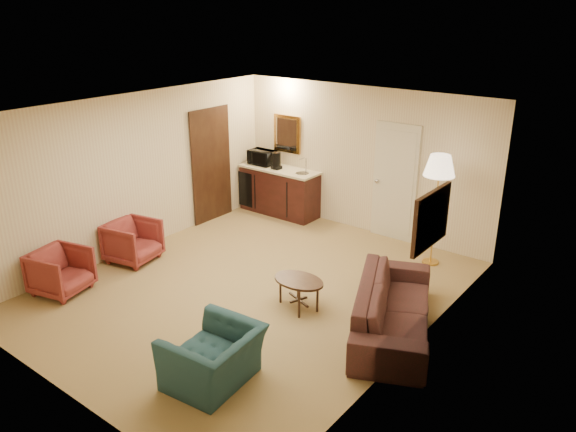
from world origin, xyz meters
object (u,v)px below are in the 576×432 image
object	(u,v)px
coffee_maker	(276,161)
rose_chair_far	(61,269)
waste_bin	(304,214)
rose_chair_near	(133,239)
teal_armchair	(213,349)
coffee_table	(299,293)
floor_lamp	(435,211)
wetbar_cabinet	(279,191)
sofa	(394,300)
microwave	(262,156)

from	to	relation	value
coffee_maker	rose_chair_far	bearing A→B (deg)	-104.86
waste_bin	rose_chair_near	bearing A→B (deg)	-110.20
teal_armchair	coffee_table	distance (m)	1.90
coffee_table	floor_lamp	xyz separation A→B (m)	(0.84, 2.41, 0.69)
waste_bin	coffee_maker	bearing A→B (deg)	179.68
wetbar_cabinet	rose_chair_far	xyz separation A→B (m)	(-0.44, -4.46, -0.10)
wetbar_cabinet	coffee_maker	size ratio (longest dim) A/B	5.11
sofa	rose_chair_near	distance (m)	4.34
rose_chair_near	coffee_maker	distance (m)	3.21
rose_chair_near	rose_chair_far	bearing A→B (deg)	170.65
wetbar_cabinet	coffee_maker	xyz separation A→B (m)	(-0.02, -0.07, 0.62)
waste_bin	sofa	bearing A→B (deg)	-37.37
waste_bin	floor_lamp	bearing A→B (deg)	-5.29
wetbar_cabinet	sofa	world-z (taller)	wetbar_cabinet
floor_lamp	waste_bin	size ratio (longest dim) A/B	6.16
rose_chair_near	microwave	bearing A→B (deg)	-12.21
rose_chair_far	microwave	size ratio (longest dim) A/B	1.40
teal_armchair	microwave	world-z (taller)	microwave
sofa	coffee_table	distance (m)	1.34
waste_bin	microwave	world-z (taller)	microwave
microwave	coffee_table	bearing A→B (deg)	-43.76
teal_armchair	rose_chair_far	bearing A→B (deg)	-98.48
wetbar_cabinet	coffee_table	bearing A→B (deg)	-47.49
teal_armchair	microwave	xyz separation A→B (m)	(-3.20, 4.63, 0.67)
sofa	coffee_table	world-z (taller)	sofa
teal_armchair	waste_bin	xyz separation A→B (m)	(-2.10, 4.54, -0.28)
teal_armchair	waste_bin	distance (m)	5.01
rose_chair_near	floor_lamp	distance (m)	4.80
wetbar_cabinet	microwave	xyz separation A→B (m)	(-0.45, 0.02, 0.63)
wetbar_cabinet	sofa	distance (m)	4.54
sofa	coffee_table	xyz separation A→B (m)	(-1.29, -0.26, -0.23)
waste_bin	coffee_table	bearing A→B (deg)	-55.13
coffee_table	coffee_maker	distance (m)	3.77
wetbar_cabinet	rose_chair_near	size ratio (longest dim) A/B	2.22
teal_armchair	coffee_maker	world-z (taller)	coffee_maker
teal_armchair	sofa	bearing A→B (deg)	147.81
floor_lamp	microwave	xyz separation A→B (m)	(-3.80, 0.34, 0.20)
sofa	rose_chair_near	size ratio (longest dim) A/B	3.04
rose_chair_near	coffee_table	world-z (taller)	rose_chair_near
wetbar_cabinet	coffee_table	world-z (taller)	wetbar_cabinet
coffee_maker	rose_chair_near	bearing A→B (deg)	-108.05
rose_chair_far	coffee_table	bearing A→B (deg)	-73.54
wetbar_cabinet	microwave	distance (m)	0.78
coffee_table	floor_lamp	bearing A→B (deg)	70.75
floor_lamp	waste_bin	world-z (taller)	floor_lamp
coffee_maker	waste_bin	bearing A→B (deg)	-9.73
rose_chair_far	coffee_table	distance (m)	3.42
coffee_table	microwave	world-z (taller)	microwave
coffee_table	wetbar_cabinet	bearing A→B (deg)	132.51
teal_armchair	microwave	size ratio (longest dim) A/B	1.89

